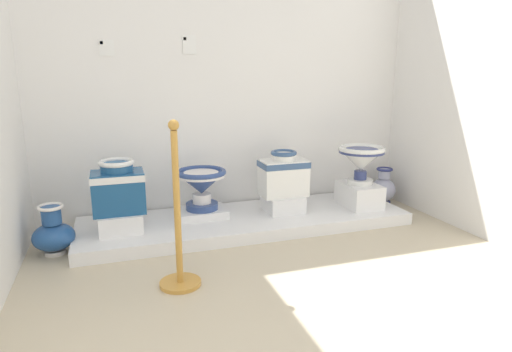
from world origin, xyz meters
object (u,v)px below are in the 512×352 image
(antique_toilet_pale_glazed, at_px, (118,186))
(plinth_block_slender_white, at_px, (202,213))
(plinth_block_tall_cobalt, at_px, (359,195))
(info_placard_first, at_px, (106,48))
(plinth_block_pale_glazed, at_px, (121,221))
(antique_toilet_tall_cobalt, at_px, (361,159))
(antique_toilet_slender_white, at_px, (201,183))
(decorative_vase_companion, at_px, (53,234))
(info_placard_second, at_px, (189,44))
(antique_toilet_rightmost, at_px, (283,174))
(stanchion_post_near_left, at_px, (178,238))
(plinth_block_rightmost, at_px, (283,203))
(decorative_vase_spare, at_px, (383,188))

(antique_toilet_pale_glazed, relative_size, plinth_block_slender_white, 1.01)
(antique_toilet_pale_glazed, bearing_deg, plinth_block_tall_cobalt, -1.11)
(plinth_block_tall_cobalt, bearing_deg, info_placard_first, 166.79)
(plinth_block_pale_glazed, relative_size, antique_toilet_tall_cobalt, 0.85)
(antique_toilet_slender_white, xyz_separation_m, decorative_vase_companion, (-1.11, -0.20, -0.24))
(plinth_block_slender_white, relative_size, info_placard_second, 2.55)
(plinth_block_pale_glazed, distance_m, antique_toilet_pale_glazed, 0.27)
(plinth_block_slender_white, xyz_separation_m, decorative_vase_companion, (-1.11, -0.20, 0.02))
(antique_toilet_pale_glazed, relative_size, info_placard_first, 3.21)
(plinth_block_tall_cobalt, bearing_deg, plinth_block_pale_glazed, 178.89)
(antique_toilet_rightmost, distance_m, antique_toilet_tall_cobalt, 0.71)
(plinth_block_pale_glazed, distance_m, antique_toilet_slender_white, 0.70)
(antique_toilet_rightmost, height_order, stanchion_post_near_left, stanchion_post_near_left)
(antique_toilet_rightmost, bearing_deg, plinth_block_tall_cobalt, -7.08)
(antique_toilet_pale_glazed, bearing_deg, info_placard_second, 34.25)
(plinth_block_tall_cobalt, distance_m, stanchion_post_near_left, 1.91)
(plinth_block_pale_glazed, height_order, antique_toilet_tall_cobalt, antique_toilet_tall_cobalt)
(plinth_block_rightmost, bearing_deg, antique_toilet_tall_cobalt, -7.08)
(antique_toilet_slender_white, height_order, plinth_block_tall_cobalt, antique_toilet_slender_white)
(antique_toilet_slender_white, bearing_deg, decorative_vase_companion, -169.78)
(stanchion_post_near_left, bearing_deg, decorative_vase_companion, 135.68)
(plinth_block_pale_glazed, xyz_separation_m, decorative_vase_companion, (-0.46, -0.09, -0.02))
(decorative_vase_companion, bearing_deg, antique_toilet_pale_glazed, 11.03)
(antique_toilet_slender_white, height_order, decorative_vase_spare, antique_toilet_slender_white)
(plinth_block_rightmost, xyz_separation_m, info_placard_second, (-0.70, 0.39, 1.32))
(plinth_block_rightmost, xyz_separation_m, info_placard_first, (-1.35, 0.39, 1.29))
(plinth_block_pale_glazed, xyz_separation_m, info_placard_second, (0.65, 0.44, 1.32))
(antique_toilet_pale_glazed, distance_m, decorative_vase_spare, 2.50)
(antique_toilet_rightmost, height_order, decorative_vase_spare, antique_toilet_rightmost)
(antique_toilet_rightmost, relative_size, info_placard_second, 2.57)
(antique_toilet_slender_white, relative_size, decorative_vase_spare, 1.14)
(plinth_block_rightmost, height_order, decorative_vase_companion, decorative_vase_companion)
(stanchion_post_near_left, bearing_deg, info_placard_second, 75.49)
(antique_toilet_pale_glazed, distance_m, decorative_vase_companion, 0.55)
(decorative_vase_spare, bearing_deg, antique_toilet_tall_cobalt, -149.12)
(plinth_block_tall_cobalt, height_order, info_placard_second, info_placard_second)
(plinth_block_tall_cobalt, height_order, decorative_vase_spare, decorative_vase_spare)
(antique_toilet_slender_white, relative_size, antique_toilet_tall_cobalt, 1.01)
(antique_toilet_pale_glazed, height_order, plinth_block_tall_cobalt, antique_toilet_pale_glazed)
(decorative_vase_companion, bearing_deg, info_placard_first, 49.35)
(antique_toilet_slender_white, bearing_deg, plinth_block_pale_glazed, -170.35)
(info_placard_first, bearing_deg, stanchion_post_near_left, -76.07)
(plinth_block_tall_cobalt, xyz_separation_m, stanchion_post_near_left, (-1.73, -0.81, 0.10))
(antique_toilet_tall_cobalt, height_order, info_placard_second, info_placard_second)
(decorative_vase_companion, height_order, decorative_vase_spare, same)
(plinth_block_rightmost, relative_size, antique_toilet_rightmost, 0.78)
(plinth_block_rightmost, distance_m, antique_toilet_rightmost, 0.26)
(plinth_block_rightmost, height_order, info_placard_first, info_placard_first)
(antique_toilet_tall_cobalt, bearing_deg, plinth_block_slender_white, 173.84)
(plinth_block_rightmost, relative_size, antique_toilet_tall_cobalt, 0.76)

